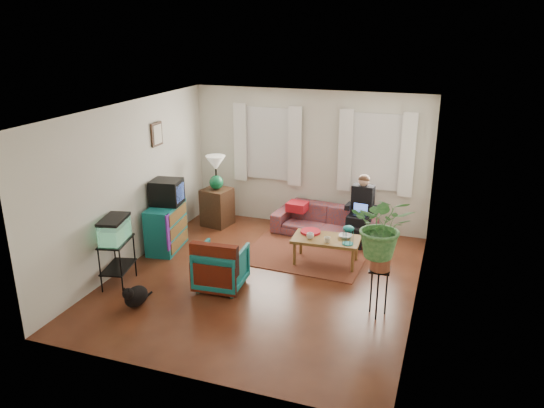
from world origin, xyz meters
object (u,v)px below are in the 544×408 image
at_px(sofa, 324,217).
at_px(coffee_table, 326,251).
at_px(armchair, 221,265).
at_px(plant_stand, 378,292).
at_px(side_table, 217,207).
at_px(aquarium_stand, 118,263).
at_px(dresser, 166,227).

relative_size(sofa, coffee_table, 1.74).
height_order(armchair, coffee_table, armchair).
bearing_deg(sofa, plant_stand, -55.80).
xyz_separation_m(sofa, plant_stand, (1.36, -2.52, -0.02)).
xyz_separation_m(sofa, side_table, (-2.09, -0.14, -0.00)).
xyz_separation_m(aquarium_stand, coffee_table, (2.76, 1.73, -0.13)).
bearing_deg(coffee_table, sofa, 102.36).
relative_size(sofa, dresser, 2.11).
relative_size(aquarium_stand, armchair, 1.00).
distance_m(sofa, armchair, 2.64).
bearing_deg(dresser, sofa, 23.35).
xyz_separation_m(side_table, armchair, (1.14, -2.32, -0.01)).
height_order(side_table, coffee_table, side_table).
height_order(side_table, dresser, dresser).
relative_size(sofa, armchair, 2.67).
xyz_separation_m(armchair, coffee_table, (1.27, 1.30, -0.13)).
distance_m(aquarium_stand, plant_stand, 3.82).
bearing_deg(dresser, side_table, 67.68).
distance_m(sofa, plant_stand, 2.86).
bearing_deg(plant_stand, coffee_table, 127.56).
relative_size(dresser, aquarium_stand, 1.26).
relative_size(aquarium_stand, coffee_table, 0.65).
bearing_deg(plant_stand, aquarium_stand, -174.35).
xyz_separation_m(side_table, plant_stand, (3.45, -2.37, -0.02)).
bearing_deg(armchair, dresser, -36.80).
distance_m(sofa, coffee_table, 1.21).
height_order(sofa, dresser, dresser).
distance_m(side_table, plant_stand, 4.19).
bearing_deg(coffee_table, side_table, 154.29).
bearing_deg(sofa, armchair, -105.40).
height_order(aquarium_stand, plant_stand, aquarium_stand).
relative_size(armchair, coffee_table, 0.65).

